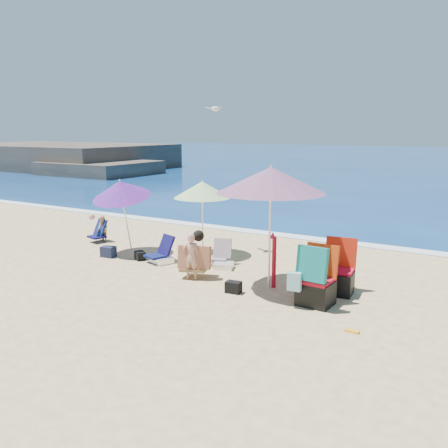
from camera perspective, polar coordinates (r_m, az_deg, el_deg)
The scene contains 19 objects.
ground at distance 9.87m, azimuth -1.48°, elevation -7.43°, with size 120.00×120.00×0.00m.
foam at distance 14.28m, azimuth 9.49°, elevation -1.63°, with size 120.00×0.50×0.04m.
headland at distance 42.58m, azimuth -18.81°, elevation 7.11°, with size 20.50×11.50×2.60m.
umbrella_turquoise at distance 9.43m, azimuth 5.54°, elevation 5.18°, with size 2.37×2.37×2.47m.
umbrella_striped at distance 12.02m, azimuth -2.58°, elevation 4.06°, with size 1.57×1.57×1.90m.
umbrella_blue at distance 12.43m, azimuth -12.11°, elevation 4.02°, with size 1.74×1.79×2.02m.
furled_umbrella at distance 9.70m, azimuth 5.89°, elevation -3.91°, with size 0.15×0.15×1.15m.
chair_navy at distance 11.66m, azimuth -7.38°, elevation -3.70°, with size 0.70×0.71×0.64m.
chair_rainbow at distance 11.21m, azimuth -0.23°, elevation -4.27°, with size 0.81×0.76×0.61m.
camp_chair_left at distance 9.69m, azimuth 13.29°, elevation -6.12°, with size 0.68×0.69×1.06m.
camp_chair_right at distance 8.92m, azimuth 10.67°, elevation -6.89°, with size 0.71×0.80×1.14m.
person_center at distance 10.28m, azimuth -3.66°, elevation -3.81°, with size 0.77×0.66×1.01m.
person_left at distance 14.07m, azimuth -14.28°, elevation -0.56°, with size 0.57×0.59×0.82m.
bag_navy_a at distance 12.41m, azimuth -13.48°, elevation -3.20°, with size 0.37×0.29×0.27m.
bag_black_a at distance 11.99m, azimuth -9.89°, elevation -3.70°, with size 0.35×0.32×0.21m.
bag_tan at distance 11.38m, azimuth -3.35°, elevation -4.22°, with size 0.34×0.27×0.26m.
bag_black_b at distance 9.50m, azimuth 1.12°, elevation -7.46°, with size 0.31×0.23×0.23m.
orange_item at distance 8.05m, azimuth 14.89°, elevation -12.12°, with size 0.23×0.11×0.03m.
seagull at distance 12.45m, azimuth -1.02°, elevation 13.44°, with size 0.63×0.35×0.12m.
Camera 1 is at (5.00, -7.91, 3.14)m, focal length 38.75 mm.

